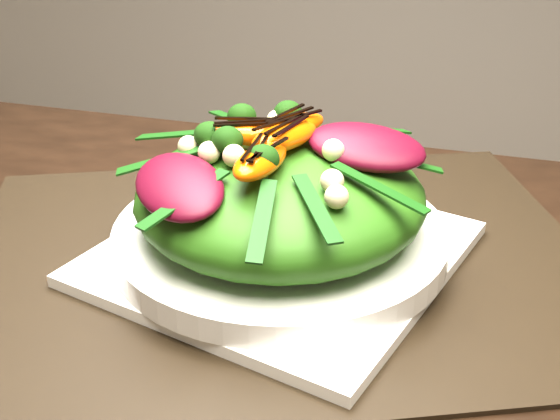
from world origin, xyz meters
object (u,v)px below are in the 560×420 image
(plate_base, at_px, (280,253))
(orange_segment, at_px, (290,127))
(lettuce_mound, at_px, (280,196))
(salad_bowl, at_px, (280,237))
(placemat, at_px, (280,260))

(plate_base, distance_m, orange_segment, 0.10)
(plate_base, relative_size, lettuce_mound, 1.13)
(salad_bowl, bearing_deg, lettuce_mound, 0.00)
(placemat, height_order, plate_base, plate_base)
(plate_base, xyz_separation_m, salad_bowl, (-0.00, 0.00, 0.02))
(placemat, relative_size, plate_base, 1.96)
(placemat, xyz_separation_m, salad_bowl, (-0.00, 0.00, 0.02))
(lettuce_mound, xyz_separation_m, orange_segment, (-0.00, 0.03, 0.05))
(plate_base, height_order, salad_bowl, salad_bowl)
(salad_bowl, xyz_separation_m, orange_segment, (-0.00, 0.03, 0.08))
(placemat, height_order, lettuce_mound, lettuce_mound)
(salad_bowl, height_order, lettuce_mound, lettuce_mound)
(salad_bowl, distance_m, orange_segment, 0.09)
(lettuce_mound, bearing_deg, plate_base, -63.43)
(placemat, height_order, salad_bowl, salad_bowl)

